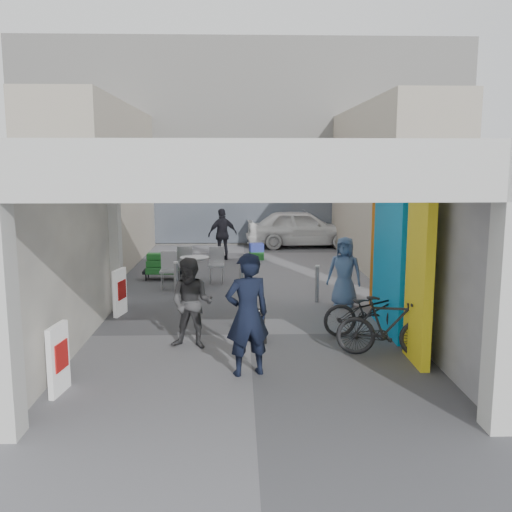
{
  "coord_description": "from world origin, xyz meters",
  "views": [
    {
      "loc": [
        -0.2,
        -10.48,
        3.23
      ],
      "look_at": [
        0.16,
        1.0,
        1.35
      ],
      "focal_mm": 40.0,
      "sensor_mm": 36.0,
      "label": 1
    }
  ],
  "objects_px": {
    "bicycle_rear": "(388,327)",
    "white_van": "(301,228)",
    "man_elderly": "(344,272)",
    "man_with_dog": "(247,315)",
    "man_back_turned": "(192,303)",
    "man_crates": "(223,234)",
    "bicycle_front": "(371,310)",
    "produce_stand": "(163,269)",
    "cafe_set": "(191,273)",
    "border_collie": "(258,328)"
  },
  "relations": [
    {
      "from": "bicycle_rear",
      "to": "white_van",
      "type": "height_order",
      "value": "white_van"
    },
    {
      "from": "white_van",
      "to": "man_elderly",
      "type": "bearing_deg",
      "value": 177.47
    },
    {
      "from": "man_with_dog",
      "to": "man_back_turned",
      "type": "distance_m",
      "value": 1.65
    },
    {
      "from": "white_van",
      "to": "man_back_turned",
      "type": "bearing_deg",
      "value": 162.81
    },
    {
      "from": "man_elderly",
      "to": "bicycle_rear",
      "type": "distance_m",
      "value": 3.42
    },
    {
      "from": "man_with_dog",
      "to": "man_crates",
      "type": "xyz_separation_m",
      "value": [
        -0.66,
        10.6,
        -0.09
      ]
    },
    {
      "from": "man_elderly",
      "to": "man_crates",
      "type": "relative_size",
      "value": 0.92
    },
    {
      "from": "bicycle_front",
      "to": "bicycle_rear",
      "type": "distance_m",
      "value": 1.19
    },
    {
      "from": "produce_stand",
      "to": "man_crates",
      "type": "height_order",
      "value": "man_crates"
    },
    {
      "from": "man_elderly",
      "to": "man_with_dog",
      "type": "bearing_deg",
      "value": -96.38
    },
    {
      "from": "man_back_turned",
      "to": "man_elderly",
      "type": "distance_m",
      "value": 4.29
    },
    {
      "from": "produce_stand",
      "to": "cafe_set",
      "type": "bearing_deg",
      "value": -39.33
    },
    {
      "from": "white_van",
      "to": "man_crates",
      "type": "bearing_deg",
      "value": 132.64
    },
    {
      "from": "man_back_turned",
      "to": "bicycle_front",
      "type": "relative_size",
      "value": 0.87
    },
    {
      "from": "cafe_set",
      "to": "man_elderly",
      "type": "bearing_deg",
      "value": -32.89
    },
    {
      "from": "man_back_turned",
      "to": "white_van",
      "type": "distance_m",
      "value": 12.66
    },
    {
      "from": "bicycle_rear",
      "to": "cafe_set",
      "type": "bearing_deg",
      "value": 44.22
    },
    {
      "from": "produce_stand",
      "to": "man_elderly",
      "type": "relative_size",
      "value": 0.68
    },
    {
      "from": "man_with_dog",
      "to": "man_elderly",
      "type": "height_order",
      "value": "man_with_dog"
    },
    {
      "from": "white_van",
      "to": "man_with_dog",
      "type": "bearing_deg",
      "value": 168.11
    },
    {
      "from": "produce_stand",
      "to": "man_with_dog",
      "type": "bearing_deg",
      "value": -67.63
    },
    {
      "from": "man_back_turned",
      "to": "bicycle_front",
      "type": "bearing_deg",
      "value": 22.45
    },
    {
      "from": "border_collie",
      "to": "man_crates",
      "type": "bearing_deg",
      "value": 87.99
    },
    {
      "from": "cafe_set",
      "to": "produce_stand",
      "type": "relative_size",
      "value": 1.49
    },
    {
      "from": "man_elderly",
      "to": "bicycle_rear",
      "type": "bearing_deg",
      "value": -66.11
    },
    {
      "from": "produce_stand",
      "to": "man_crates",
      "type": "bearing_deg",
      "value": 69.07
    },
    {
      "from": "produce_stand",
      "to": "man_elderly",
      "type": "distance_m",
      "value": 5.57
    },
    {
      "from": "man_back_turned",
      "to": "man_with_dog",
      "type": "bearing_deg",
      "value": -42.39
    },
    {
      "from": "produce_stand",
      "to": "man_with_dog",
      "type": "relative_size",
      "value": 0.57
    },
    {
      "from": "border_collie",
      "to": "bicycle_rear",
      "type": "distance_m",
      "value": 2.3
    },
    {
      "from": "produce_stand",
      "to": "border_collie",
      "type": "height_order",
      "value": "produce_stand"
    },
    {
      "from": "man_back_turned",
      "to": "man_elderly",
      "type": "xyz_separation_m",
      "value": [
        3.22,
        2.84,
        -0.01
      ]
    },
    {
      "from": "cafe_set",
      "to": "border_collie",
      "type": "relative_size",
      "value": 2.33
    },
    {
      "from": "bicycle_front",
      "to": "bicycle_rear",
      "type": "bearing_deg",
      "value": 174.11
    },
    {
      "from": "border_collie",
      "to": "man_crates",
      "type": "relative_size",
      "value": 0.4
    },
    {
      "from": "man_with_dog",
      "to": "man_elderly",
      "type": "distance_m",
      "value": 4.75
    },
    {
      "from": "border_collie",
      "to": "white_van",
      "type": "xyz_separation_m",
      "value": [
        2.1,
        12.01,
        0.45
      ]
    },
    {
      "from": "man_with_dog",
      "to": "white_van",
      "type": "relative_size",
      "value": 0.44
    },
    {
      "from": "produce_stand",
      "to": "man_elderly",
      "type": "height_order",
      "value": "man_elderly"
    },
    {
      "from": "man_crates",
      "to": "white_van",
      "type": "bearing_deg",
      "value": -157.15
    },
    {
      "from": "produce_stand",
      "to": "border_collie",
      "type": "relative_size",
      "value": 1.56
    },
    {
      "from": "cafe_set",
      "to": "bicycle_rear",
      "type": "relative_size",
      "value": 0.95
    },
    {
      "from": "border_collie",
      "to": "bicycle_front",
      "type": "relative_size",
      "value": 0.38
    },
    {
      "from": "man_back_turned",
      "to": "man_elderly",
      "type": "relative_size",
      "value": 1.01
    },
    {
      "from": "bicycle_rear",
      "to": "produce_stand",
      "type": "bearing_deg",
      "value": 45.99
    },
    {
      "from": "border_collie",
      "to": "produce_stand",
      "type": "bearing_deg",
      "value": 105.41
    },
    {
      "from": "bicycle_rear",
      "to": "man_crates",
      "type": "bearing_deg",
      "value": 28.2
    },
    {
      "from": "white_van",
      "to": "produce_stand",
      "type": "bearing_deg",
      "value": 141.31
    },
    {
      "from": "man_crates",
      "to": "man_back_turned",
      "type": "bearing_deg",
      "value": 66.2
    },
    {
      "from": "border_collie",
      "to": "bicycle_rear",
      "type": "height_order",
      "value": "bicycle_rear"
    }
  ]
}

